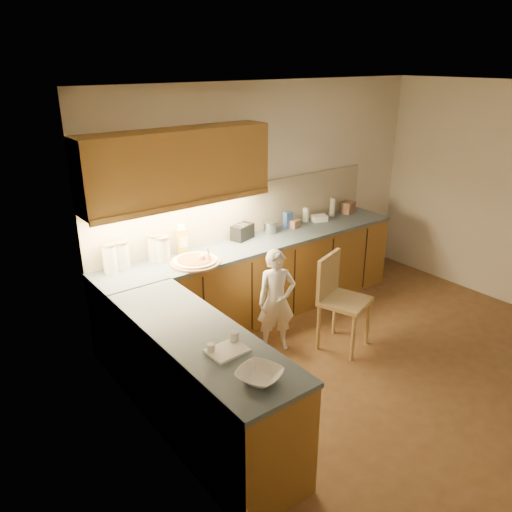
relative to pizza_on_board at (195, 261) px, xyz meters
The scene contains 24 objects.
room 2.15m from the pizza_on_board, 50.94° to the right, with size 4.54×4.50×2.62m.
l_counter 0.68m from the pizza_on_board, 42.52° to the right, with size 3.77×2.62×0.92m.
backsplash 1.03m from the pizza_on_board, 24.76° to the left, with size 3.75×0.02×0.58m, color #BCB092.
upper_cabinets 0.94m from the pizza_on_board, 90.13° to the left, with size 1.95×0.36×0.73m.
pizza_on_board is the anchor object (origin of this frame).
child 0.91m from the pizza_on_board, 42.82° to the right, with size 0.39×0.26×1.08m, color silver.
wooden_chair 1.49m from the pizza_on_board, 37.77° to the right, with size 0.56×0.56×0.99m.
mixing_bowl 2.03m from the pizza_on_board, 109.45° to the right, with size 0.28×0.28×0.07m, color white.
canister_a 0.82m from the pizza_on_board, 159.01° to the left, with size 0.15×0.15×0.29m.
canister_b 0.71m from the pizza_on_board, 153.23° to the left, with size 0.16×0.16×0.28m.
canister_c 0.43m from the pizza_on_board, 132.92° to the left, with size 0.15×0.15×0.28m.
canister_d 0.36m from the pizza_on_board, 132.37° to the left, with size 0.16×0.16×0.26m.
oil_jug 0.34m from the pizza_on_board, 84.38° to the left, with size 0.12×0.10×0.31m.
toaster 0.84m from the pizza_on_board, 20.39° to the left, with size 0.30×0.22×0.17m.
steel_pot 1.20m from the pizza_on_board, 13.46° to the left, with size 0.18×0.18×0.14m.
blue_box 1.49m from the pizza_on_board, 11.39° to the left, with size 0.10×0.07×0.20m, color #3657A2.
card_box_a 1.55m from the pizza_on_board, ahead, with size 0.13×0.09×0.09m, color tan.
white_bottle 1.82m from the pizza_on_board, 10.60° to the left, with size 0.06×0.06×0.17m, color white.
flat_pack 1.96m from the pizza_on_board, ahead, with size 0.18×0.13×0.07m, color white.
tall_jar 2.25m from the pizza_on_board, ahead, with size 0.08×0.08×0.25m.
card_box_b 2.50m from the pizza_on_board, ahead, with size 0.19×0.15×0.15m, color #966D51.
dough_cloth 1.65m from the pizza_on_board, 113.30° to the right, with size 0.26×0.21×0.02m, color white.
spice_jar_a 1.65m from the pizza_on_board, 117.19° to the right, with size 0.06×0.06×0.08m, color white.
spice_jar_b 1.55m from the pizza_on_board, 110.69° to the right, with size 0.07×0.07×0.09m, color silver.
Camera 1 is at (-3.57, -2.43, 2.82)m, focal length 35.00 mm.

